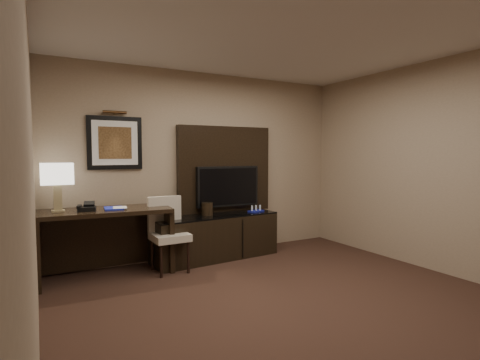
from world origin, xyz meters
TOP-DOWN VIEW (x-y plane):
  - floor at (0.00, 0.00)m, footprint 4.50×5.00m
  - ceiling at (0.00, 0.00)m, footprint 4.50×5.00m
  - wall_back at (0.00, 2.50)m, footprint 4.50×0.01m
  - wall_left at (-2.25, 0.00)m, footprint 0.01×5.00m
  - wall_right at (2.25, 0.00)m, footprint 0.01×5.00m
  - desk at (-1.50, 2.10)m, footprint 1.59×0.77m
  - credenza at (0.01, 2.15)m, footprint 1.87×0.65m
  - tv_wall_panel at (0.30, 2.44)m, footprint 1.50×0.12m
  - tv at (0.30, 2.34)m, footprint 1.00×0.08m
  - artwork at (-1.30, 2.48)m, footprint 0.70×0.04m
  - picture_light at (-1.30, 2.44)m, footprint 0.04×0.04m
  - desk_chair at (-0.76, 1.89)m, footprint 0.46×0.52m
  - table_lamp at (-2.02, 2.16)m, footprint 0.39×0.30m
  - desk_phone at (-1.71, 2.06)m, footprint 0.23×0.21m
  - blue_folder at (-1.40, 2.07)m, footprint 0.25×0.31m
  - book at (-1.42, 2.06)m, footprint 0.16×0.05m
  - ice_bucket at (-0.10, 2.19)m, footprint 0.20×0.20m
  - minibar_tray at (0.68, 2.14)m, footprint 0.27×0.21m

SIDE VIEW (x-z plane):
  - floor at x=0.00m, z-range -0.01..0.00m
  - credenza at x=0.01m, z-range 0.00..0.63m
  - desk at x=-1.50m, z-range 0.00..0.83m
  - desk_chair at x=-0.76m, z-range 0.00..0.92m
  - minibar_tray at x=0.68m, z-range 0.63..0.72m
  - ice_bucket at x=-0.10m, z-range 0.63..0.81m
  - blue_folder at x=-1.40m, z-range 0.83..0.85m
  - desk_phone at x=-1.71m, z-range 0.83..0.93m
  - book at x=-1.42m, z-range 0.83..1.05m
  - tv at x=0.30m, z-range 0.72..1.32m
  - table_lamp at x=-2.02m, z-range 0.83..1.39m
  - tv_wall_panel at x=0.30m, z-range 0.62..1.92m
  - wall_back at x=0.00m, z-range 0.00..2.70m
  - wall_left at x=-2.25m, z-range 0.00..2.70m
  - wall_right at x=2.25m, z-range 0.00..2.70m
  - artwork at x=-1.30m, z-range 1.30..2.00m
  - picture_light at x=-1.30m, z-range 1.90..2.20m
  - ceiling at x=0.00m, z-range 2.70..2.71m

